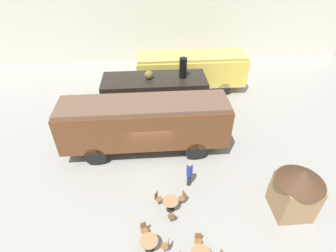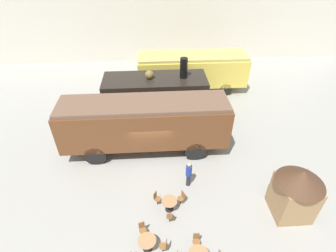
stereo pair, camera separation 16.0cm
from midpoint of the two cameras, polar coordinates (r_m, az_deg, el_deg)
ground_plane at (r=17.42m, az=-3.23°, el=-6.34°), size 80.00×80.00×0.00m
backdrop_wall at (r=29.44m, az=-4.25°, el=22.19°), size 44.00×0.15×9.00m
passenger_coach_vintage at (r=23.87m, az=5.47°, el=12.24°), size 9.50×2.76×3.36m
steam_locomotive at (r=20.09m, az=-2.51°, el=7.06°), size 7.65×2.80×4.71m
passenger_coach_wooden at (r=16.49m, az=-4.84°, el=0.94°), size 10.47×2.62×3.71m
cafe_table_near at (r=13.01m, az=-4.18°, el=-23.92°), size 0.84×0.84×0.73m
cafe_table_mid at (r=14.17m, az=0.64°, el=-16.38°), size 0.82×0.82×0.72m
cafe_chair_0 at (r=13.46m, az=-5.27°, el=-21.26°), size 0.37×0.39×0.87m
cafe_chair_2 at (r=12.98m, az=-0.41°, el=-24.58°), size 0.38×0.36×0.87m
cafe_chair_3 at (r=13.75m, az=0.75°, el=-19.12°), size 0.36×0.36×0.87m
cafe_chair_4 at (r=14.48m, az=3.36°, el=-15.18°), size 0.40×0.39×0.87m
cafe_chair_5 at (r=14.44m, az=-2.21°, el=-15.30°), size 0.40×0.39×0.87m
cafe_chair_9 at (r=13.20m, az=6.54°, el=-23.31°), size 0.36×0.36×0.87m
visitor_person at (r=15.00m, az=4.83°, el=-10.21°), size 0.34×0.34×1.76m
ticket_kiosk at (r=14.70m, az=26.44°, el=-12.41°), size 2.34×2.34×3.00m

